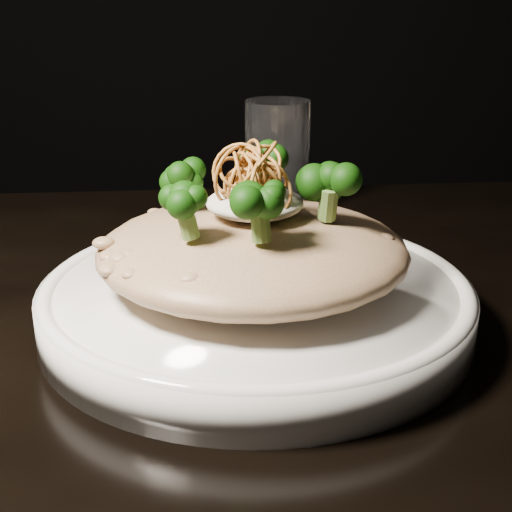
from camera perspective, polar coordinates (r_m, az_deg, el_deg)
The scene contains 7 objects.
table at distance 0.59m, azimuth -0.02°, elevation -12.71°, with size 1.10×0.80×0.75m.
plate at distance 0.54m, azimuth -0.00°, elevation -3.80°, with size 0.32×0.32×0.03m, color white.
risotto at distance 0.53m, azimuth -0.25°, elevation 0.52°, with size 0.23×0.23×0.05m, color brown.
broccoli at distance 0.51m, azimuth -0.65°, elevation 6.26°, with size 0.16×0.16×0.06m, color black, non-canonical shape.
cheese at distance 0.52m, azimuth -0.10°, elevation 4.27°, with size 0.07×0.07×0.02m, color silver.
shallots at distance 0.50m, azimuth -0.16°, elevation 7.14°, with size 0.06×0.06×0.04m, color brown, non-canonical shape.
drinking_glass at distance 0.80m, azimuth 1.71°, elevation 7.84°, with size 0.07×0.07×0.13m, color silver.
Camera 1 is at (-0.04, -0.49, 0.99)m, focal length 50.00 mm.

